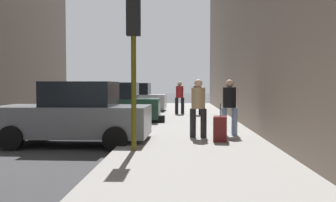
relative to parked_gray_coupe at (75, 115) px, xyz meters
The scene contains 12 objects.
sidewalk 3.51m from the parked_gray_coupe, 11.60° to the left, with size 4.00×40.00×0.15m, color gray.
parked_gray_coupe is the anchor object (origin of this frame).
parked_dark_green_sedan 5.46m from the parked_gray_coupe, 90.00° to the left, with size 4.22×2.10×1.79m.
parked_silver_sedan 11.81m from the parked_gray_coupe, 90.00° to the left, with size 4.26×2.18×1.79m.
fire_hydrant 6.53m from the parked_gray_coupe, 73.95° to the left, with size 0.42×0.22×0.70m.
traffic_light 3.10m from the parked_gray_coupe, 40.76° to the right, with size 0.32×0.32×3.60m.
pedestrian_in_tan_coat 3.53m from the parked_gray_coupe, ahead, with size 0.53×0.49×1.71m.
pedestrian_in_red_jacket 9.89m from the parked_gray_coupe, 72.96° to the left, with size 0.53×0.47×1.71m.
pedestrian_in_jeans 4.60m from the parked_gray_coupe, 14.11° to the left, with size 0.51×0.42×1.71m.
pedestrian_with_fedora 9.78m from the parked_gray_coupe, 67.04° to the left, with size 0.51×0.42×1.78m.
rolling_suitcase 4.07m from the parked_gray_coupe, ahead, with size 0.43×0.60×1.04m.
duffel_bag 5.42m from the parked_gray_coupe, 66.66° to the left, with size 0.32×0.44×0.28m.
Camera 1 is at (5.62, -11.07, 1.71)m, focal length 40.00 mm.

